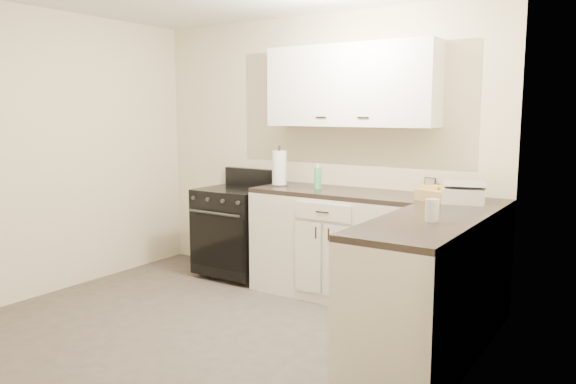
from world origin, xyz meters
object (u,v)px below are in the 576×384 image
Objects in this scene: stove at (236,230)px; paper_towel at (279,168)px; wicker_basket at (434,195)px; countertop_grill at (463,195)px; knife_block at (279,172)px.

paper_towel is at bearing 2.20° from stove.
wicker_basket is (1.50, -0.09, -0.12)m from paper_towel.
stove is 2.07m from wicker_basket.
knife_block is at bearing 161.10° from countertop_grill.
knife_block reaches higher than countertop_grill.
paper_towel is 1.07× the size of countertop_grill.
paper_towel reaches higher than stove.
knife_block is 0.74× the size of countertop_grill.
knife_block reaches higher than wicker_basket.
stove is 3.23× the size of wicker_basket.
wicker_basket is at bearing -2.05° from stove.
stove is at bearing -177.80° from paper_towel.
paper_towel is 1.72m from countertop_grill.
stove is 2.29m from countertop_grill.
wicker_basket is (2.01, -0.07, 0.52)m from stove.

